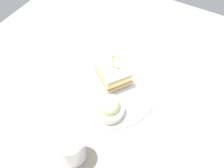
% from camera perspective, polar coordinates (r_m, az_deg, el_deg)
% --- Properties ---
extents(ground_plane, '(1.11, 1.11, 0.02)m').
position_cam_1_polar(ground_plane, '(0.74, -0.00, -1.83)').
color(ground_plane, '#9E9384').
extents(plate, '(0.28, 0.28, 0.01)m').
position_cam_1_polar(plate, '(0.73, -0.00, -1.16)').
color(plate, white).
rests_on(plate, ground_plane).
extents(sandwich_half_center, '(0.13, 0.13, 0.11)m').
position_cam_1_polar(sandwich_half_center, '(0.72, 0.24, 2.83)').
color(sandwich_half_center, tan).
rests_on(sandwich_half_center, plate).
extents(coleslaw_bowl, '(0.09, 0.09, 0.06)m').
position_cam_1_polar(coleslaw_bowl, '(0.66, -0.78, -5.76)').
color(coleslaw_bowl, silver).
rests_on(coleslaw_bowl, plate).
extents(drink_glass, '(0.07, 0.07, 0.09)m').
position_cam_1_polar(drink_glass, '(0.60, -9.92, -15.89)').
color(drink_glass, beige).
rests_on(drink_glass, ground_plane).
extents(napkin, '(0.12, 0.12, 0.00)m').
position_cam_1_polar(napkin, '(0.84, 15.71, 5.67)').
color(napkin, beige).
rests_on(napkin, ground_plane).
extents(fork, '(0.12, 0.05, 0.00)m').
position_cam_1_polar(fork, '(0.83, 12.63, 6.37)').
color(fork, silver).
rests_on(fork, ground_plane).
extents(knife, '(0.13, 0.05, 0.00)m').
position_cam_1_polar(knife, '(0.86, 14.83, 7.87)').
color(knife, silver).
rests_on(knife, ground_plane).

